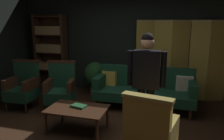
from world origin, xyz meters
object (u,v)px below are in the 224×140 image
standing_figure (146,77)px  armchair_gilt_accent (150,134)px  armchair_wing_right (23,86)px  book_green_cloth (79,106)px  coffee_table (77,111)px  potted_plant (95,76)px  velvet_couch (144,87)px  bookshelf (51,50)px  armchair_wing_left (61,88)px  folding_screen (180,59)px

standing_figure → armchair_gilt_accent: bearing=-77.6°
armchair_wing_right → book_green_cloth: size_ratio=4.02×
coffee_table → armchair_gilt_accent: 1.47m
potted_plant → velvet_couch: bearing=-20.1°
bookshelf → armchair_wing_right: (0.16, -1.48, -0.60)m
armchair_wing_left → standing_figure: 2.08m
bookshelf → armchair_gilt_accent: size_ratio=1.97×
folding_screen → potted_plant: folding_screen is taller
folding_screen → standing_figure: bearing=-103.6°
coffee_table → armchair_wing_right: bearing=157.2°
bookshelf → armchair_wing_left: (1.01, -1.36, -0.60)m
armchair_gilt_accent → book_green_cloth: size_ratio=4.02×
velvet_couch → armchair_gilt_accent: bearing=-80.3°
standing_figure → armchair_wing_left: bearing=159.1°
folding_screen → armchair_gilt_accent: (-0.37, -2.93, -0.50)m
folding_screen → standing_figure: size_ratio=1.24×
coffee_table → armchair_wing_left: bearing=133.1°
folding_screen → armchair_gilt_accent: size_ratio=2.04×
velvet_couch → standing_figure: (0.19, -1.34, 0.57)m
coffee_table → standing_figure: bearing=3.6°
armchair_gilt_accent → book_green_cloth: 1.49m
folding_screen → velvet_couch: 1.24m
velvet_couch → book_green_cloth: 1.65m
standing_figure → book_green_cloth: (-1.14, -0.01, -0.59)m
armchair_wing_right → standing_figure: (2.73, -0.60, 0.54)m
velvet_couch → armchair_wing_left: 1.80m
coffee_table → potted_plant: bearing=101.3°
bookshelf → standing_figure: bookshelf is taller
book_green_cloth → armchair_gilt_accent: bearing=-29.3°
armchair_gilt_accent → coffee_table: bearing=152.8°
velvet_couch → armchair_wing_left: armchair_wing_left is taller
velvet_couch → coffee_table: velvet_couch is taller
armchair_gilt_accent → armchair_wing_left: same height
folding_screen → potted_plant: bearing=-169.8°
bookshelf → armchair_wing_left: 1.80m
coffee_table → armchair_wing_right: size_ratio=0.96×
bookshelf → potted_plant: bearing=-10.5°
folding_screen → coffee_table: size_ratio=2.12×
armchair_wing_left → book_green_cloth: bearing=-44.5°
armchair_wing_right → bookshelf: bearing=96.3°
armchair_wing_left → armchair_wing_right: 0.86m
velvet_couch → coffee_table: 1.70m
coffee_table → standing_figure: (1.14, 0.07, 0.65)m
armchair_gilt_accent → potted_plant: (-1.68, 2.56, 0.01)m
folding_screen → bookshelf: bookshelf is taller
coffee_table → book_green_cloth: (0.00, 0.06, 0.06)m
book_green_cloth → standing_figure: bearing=0.6°
bookshelf → book_green_cloth: (1.75, -2.09, -0.65)m
velvet_couch → armchair_wing_right: (-2.54, -0.74, 0.04)m
coffee_table → velvet_couch: bearing=56.0°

